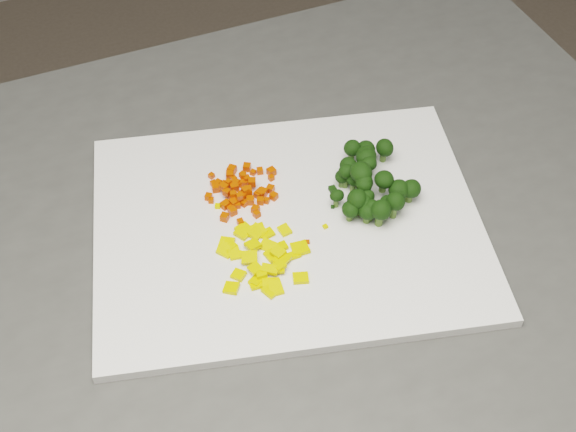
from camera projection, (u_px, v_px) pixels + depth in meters
name	position (u px, v px, depth m)	size (l,w,h in m)	color
counter_block	(261.00, 417.00, 1.23)	(1.03, 0.72, 0.90)	#474744
cutting_board	(288.00, 225.00, 0.89)	(0.42, 0.33, 0.01)	white
carrot_pile	(240.00, 185.00, 0.90)	(0.09, 0.09, 0.03)	red
pepper_pile	(264.00, 254.00, 0.84)	(0.11, 0.11, 0.02)	yellow
broccoli_pile	(371.00, 174.00, 0.90)	(0.11, 0.11, 0.05)	black
carrot_cube_0	(250.00, 200.00, 0.90)	(0.01, 0.01, 0.01)	red
carrot_cube_1	(271.00, 189.00, 0.91)	(0.01, 0.01, 0.01)	red
carrot_cube_2	(235.00, 183.00, 0.92)	(0.01, 0.01, 0.01)	red
carrot_cube_3	(225.00, 205.00, 0.90)	(0.01, 0.01, 0.01)	red
carrot_cube_4	(211.00, 200.00, 0.90)	(0.01, 0.01, 0.01)	red
carrot_cube_5	(240.00, 196.00, 0.89)	(0.01, 0.01, 0.01)	red
carrot_cube_6	(257.00, 214.00, 0.89)	(0.01, 0.01, 0.01)	red
carrot_cube_7	(228.00, 182.00, 0.91)	(0.01, 0.01, 0.01)	red
carrot_cube_8	(233.00, 185.00, 0.92)	(0.01, 0.01, 0.01)	red
carrot_cube_9	(243.00, 176.00, 0.92)	(0.01, 0.01, 0.01)	red
carrot_cube_10	(216.00, 188.00, 0.91)	(0.01, 0.01, 0.01)	red
carrot_cube_11	(258.00, 194.00, 0.91)	(0.01, 0.01, 0.01)	red
carrot_cube_12	(231.00, 196.00, 0.91)	(0.01, 0.01, 0.01)	red
carrot_cube_13	(244.00, 183.00, 0.92)	(0.01, 0.01, 0.01)	red
carrot_cube_14	(233.00, 211.00, 0.89)	(0.01, 0.01, 0.01)	red
carrot_cube_15	(233.00, 194.00, 0.90)	(0.01, 0.01, 0.01)	red
carrot_cube_16	(252.00, 182.00, 0.91)	(0.01, 0.01, 0.01)	red
carrot_cube_17	(261.00, 193.00, 0.91)	(0.01, 0.01, 0.01)	red
carrot_cube_18	(238.00, 205.00, 0.90)	(0.01, 0.01, 0.01)	red
carrot_cube_19	(225.00, 217.00, 0.88)	(0.01, 0.01, 0.01)	red
carrot_cube_20	(247.00, 179.00, 0.92)	(0.01, 0.01, 0.01)	red
carrot_cube_21	(232.00, 172.00, 0.93)	(0.01, 0.01, 0.01)	red
carrot_cube_22	(271.00, 189.00, 0.91)	(0.01, 0.01, 0.01)	red
carrot_cube_23	(243.00, 196.00, 0.90)	(0.01, 0.01, 0.01)	red
carrot_cube_24	(233.00, 195.00, 0.91)	(0.01, 0.01, 0.01)	red
carrot_cube_25	(223.00, 186.00, 0.91)	(0.01, 0.01, 0.01)	red
carrot_cube_26	(267.00, 201.00, 0.90)	(0.01, 0.01, 0.01)	red
carrot_cube_27	(248.00, 190.00, 0.90)	(0.01, 0.01, 0.01)	red
carrot_cube_28	(253.00, 172.00, 0.93)	(0.01, 0.01, 0.01)	red
carrot_cube_29	(234.00, 203.00, 0.90)	(0.01, 0.01, 0.01)	red
carrot_cube_30	(209.00, 197.00, 0.91)	(0.01, 0.01, 0.01)	red
carrot_cube_31	(240.00, 184.00, 0.92)	(0.01, 0.01, 0.01)	red
carrot_cube_32	(232.00, 170.00, 0.93)	(0.01, 0.01, 0.01)	red
carrot_cube_33	(240.00, 222.00, 0.88)	(0.01, 0.01, 0.01)	red
carrot_cube_34	(230.00, 175.00, 0.93)	(0.01, 0.01, 0.01)	red
carrot_cube_35	(227.00, 203.00, 0.90)	(0.01, 0.01, 0.01)	red
carrot_cube_36	(234.00, 179.00, 0.93)	(0.01, 0.01, 0.01)	red
carrot_cube_37	(255.00, 209.00, 0.89)	(0.01, 0.01, 0.01)	red
carrot_cube_38	(211.00, 176.00, 0.93)	(0.01, 0.01, 0.01)	red
carrot_cube_39	(225.00, 187.00, 0.90)	(0.01, 0.01, 0.01)	red
carrot_cube_40	(271.00, 178.00, 0.93)	(0.01, 0.01, 0.01)	red
carrot_cube_41	(244.00, 203.00, 0.90)	(0.01, 0.01, 0.01)	red
carrot_cube_42	(227.00, 192.00, 0.90)	(0.01, 0.01, 0.01)	red
carrot_cube_43	(243.00, 194.00, 0.91)	(0.01, 0.01, 0.01)	red
carrot_cube_44	(270.00, 189.00, 0.91)	(0.01, 0.01, 0.01)	red
carrot_cube_45	(225.00, 184.00, 0.92)	(0.01, 0.01, 0.01)	red
carrot_cube_46	(260.00, 201.00, 0.90)	(0.01, 0.01, 0.01)	red
carrot_cube_47	(250.00, 200.00, 0.90)	(0.01, 0.01, 0.01)	red
carrot_cube_48	(243.00, 175.00, 0.93)	(0.01, 0.01, 0.01)	red
carrot_cube_49	(245.00, 190.00, 0.90)	(0.01, 0.01, 0.01)	red
carrot_cube_50	(271.00, 172.00, 0.93)	(0.01, 0.01, 0.01)	red
carrot_cube_51	(214.00, 184.00, 0.92)	(0.01, 0.01, 0.01)	red
carrot_cube_52	(234.00, 187.00, 0.91)	(0.01, 0.01, 0.01)	red
carrot_cube_53	(263.00, 193.00, 0.91)	(0.01, 0.01, 0.01)	red
carrot_cube_54	(247.00, 167.00, 0.94)	(0.01, 0.01, 0.01)	red
carrot_cube_55	(233.00, 194.00, 0.91)	(0.01, 0.01, 0.01)	red
carrot_cube_56	(218.00, 183.00, 0.92)	(0.01, 0.01, 0.01)	red
carrot_cube_57	(274.00, 196.00, 0.91)	(0.01, 0.01, 0.01)	red
carrot_cube_58	(260.00, 171.00, 0.93)	(0.01, 0.01, 0.01)	red
pepper_chunk_0	(257.00, 284.00, 0.83)	(0.01, 0.02, 0.00)	yellow
pepper_chunk_1	(238.00, 275.00, 0.83)	(0.01, 0.01, 0.00)	yellow
pepper_chunk_2	(301.00, 278.00, 0.83)	(0.01, 0.02, 0.00)	yellow
pepper_chunk_3	(276.00, 288.00, 0.82)	(0.02, 0.01, 0.00)	yellow
pepper_chunk_4	(279.00, 266.00, 0.83)	(0.01, 0.01, 0.00)	yellow
pepper_chunk_5	(255.00, 268.00, 0.83)	(0.01, 0.01, 0.00)	yellow
pepper_chunk_6	(256.00, 280.00, 0.83)	(0.02, 0.01, 0.00)	yellow
pepper_chunk_7	(234.00, 253.00, 0.85)	(0.02, 0.01, 0.00)	yellow
pepper_chunk_8	(236.00, 255.00, 0.85)	(0.01, 0.01, 0.00)	yellow
pepper_chunk_9	(301.00, 248.00, 0.86)	(0.02, 0.02, 0.00)	yellow
pepper_chunk_10	(271.00, 290.00, 0.82)	(0.02, 0.02, 0.00)	yellow
pepper_chunk_11	(278.00, 252.00, 0.85)	(0.01, 0.01, 0.00)	yellow
pepper_chunk_12	(226.00, 245.00, 0.86)	(0.02, 0.02, 0.00)	yellow
pepper_chunk_13	(267.00, 234.00, 0.87)	(0.02, 0.01, 0.00)	yellow
pepper_chunk_14	(271.00, 256.00, 0.85)	(0.01, 0.02, 0.00)	yellow
pepper_chunk_15	(285.00, 230.00, 0.87)	(0.01, 0.01, 0.00)	yellow
pepper_chunk_16	(271.00, 284.00, 0.83)	(0.02, 0.01, 0.00)	yellow
pepper_chunk_17	(261.00, 273.00, 0.83)	(0.01, 0.01, 0.00)	yellow
pepper_chunk_18	(226.00, 251.00, 0.85)	(0.02, 0.02, 0.00)	yellow
pepper_chunk_19	(258.00, 230.00, 0.88)	(0.01, 0.02, 0.00)	yellow
pepper_chunk_20	(229.00, 246.00, 0.86)	(0.01, 0.01, 0.00)	yellow
pepper_chunk_21	(279.00, 267.00, 0.84)	(0.02, 0.01, 0.00)	yellow
pepper_chunk_22	(292.00, 256.00, 0.85)	(0.02, 0.01, 0.00)	yellow
pepper_chunk_23	(297.00, 249.00, 0.86)	(0.02, 0.01, 0.00)	yellow
pepper_chunk_24	(253.00, 245.00, 0.86)	(0.01, 0.01, 0.00)	yellow
pepper_chunk_25	(259.00, 230.00, 0.87)	(0.02, 0.01, 0.00)	yellow
pepper_chunk_26	(268.00, 246.00, 0.86)	(0.02, 0.01, 0.00)	yellow
pepper_chunk_27	(281.00, 247.00, 0.86)	(0.01, 0.01, 0.00)	yellow
pepper_chunk_28	(242.00, 234.00, 0.87)	(0.01, 0.02, 0.00)	yellow
pepper_chunk_29	(249.00, 257.00, 0.84)	(0.02, 0.02, 0.00)	yellow
pepper_chunk_30	(244.00, 230.00, 0.88)	(0.02, 0.02, 0.00)	yellow
pepper_chunk_31	(282.00, 259.00, 0.84)	(0.02, 0.02, 0.00)	yellow
pepper_chunk_32	(270.00, 269.00, 0.83)	(0.02, 0.01, 0.00)	yellow
pepper_chunk_33	(256.00, 234.00, 0.87)	(0.01, 0.01, 0.00)	yellow
pepper_chunk_34	(231.00, 288.00, 0.82)	(0.01, 0.02, 0.00)	yellow
broccoli_floret_0	(351.00, 152.00, 0.94)	(0.03, 0.03, 0.03)	black
broccoli_floret_1	(383.00, 182.00, 0.89)	(0.03, 0.03, 0.03)	black
broccoli_floret_2	(346.00, 177.00, 0.91)	(0.03, 0.03, 0.03)	black
broccoli_floret_3	(341.00, 180.00, 0.91)	(0.02, 0.02, 0.02)	black
broccoli_floret_4	(363.00, 186.00, 0.90)	(0.03, 0.03, 0.03)	black
broccoli_floret_5	(350.00, 212.00, 0.88)	(0.03, 0.03, 0.02)	black
broccoli_floret_6	(361.00, 205.00, 0.88)	(0.03, 0.03, 0.03)	black
broccoli_floret_7	(387.00, 206.00, 0.88)	(0.02, 0.02, 0.03)	black
broccoli_floret_8	(356.00, 204.00, 0.88)	(0.03, 0.03, 0.03)	black
broccoli_floret_9	(336.00, 199.00, 0.89)	(0.02, 0.02, 0.02)	black
broccoli_floret_10	(366.00, 201.00, 0.89)	(0.02, 0.02, 0.03)	black
broccoli_floret_11	(365.00, 152.00, 0.94)	(0.03, 0.03, 0.03)	black
broccoli_floret_12	(394.00, 206.00, 0.88)	(0.03, 0.03, 0.03)	black
broccoli_floret_13	(353.00, 183.00, 0.91)	(0.02, 0.02, 0.02)	black
broccoli_floret_14	(410.00, 192.00, 0.90)	(0.03, 0.03, 0.03)	black
broccoli_floret_15	(363.00, 187.00, 0.89)	(0.02, 0.02, 0.02)	black
broccoli_floret_16	(384.00, 152.00, 0.94)	(0.03, 0.03, 0.03)	black
broccoli_floret_17	(380.00, 214.00, 0.87)	(0.03, 0.03, 0.03)	black
broccoli_floret_18	(347.00, 170.00, 0.92)	(0.03, 0.03, 0.03)	black
broccoli_floret_19	(360.00, 176.00, 0.89)	(0.03, 0.03, 0.03)	black
broccoli_floret_20	(397.00, 193.00, 0.89)	(0.03, 0.03, 0.03)	black
broccoli_floret_21	(368.00, 168.00, 0.91)	(0.03, 0.03, 0.03)	black
broccoli_floret_22	(365.00, 163.00, 0.92)	(0.03, 0.03, 0.03)	black
broccoli_floret_23	(363.00, 184.00, 0.89)	(0.03, 0.03, 0.03)	black
broccoli_floret_24	(371.00, 211.00, 0.88)	(0.02, 0.02, 0.03)	black
broccoli_floret_25	(367.00, 214.00, 0.88)	(0.03, 0.03, 0.03)	black
broccoli_floret_26	(365.00, 159.00, 0.93)	(0.03, 0.03, 0.03)	black
stray_bit_0	(333.00, 207.00, 0.90)	(0.00, 0.00, 0.00)	black
stray_bit_1	(332.00, 189.00, 0.92)	(0.01, 0.01, 0.01)	black
stray_bit_2	(245.00, 195.00, 0.91)	(0.00, 0.00, 0.00)	yellow
stray_bit_3	(307.00, 242.00, 0.86)	(0.00, 0.00, 0.00)	red
stray_bit_4	(218.00, 206.00, 0.90)	(0.01, 0.01, 0.00)	yellow
stray_bit_5	(230.00, 207.00, 0.90)	(0.01, 0.01, 0.01)	red
stray_bit_6	(325.00, 227.00, 0.88)	(0.00, 0.00, 0.00)	yellow
stray_bit_7	(235.00, 257.00, 0.85)	(0.00, 0.00, 0.00)	red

